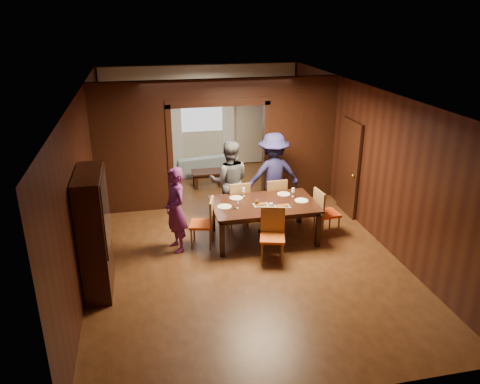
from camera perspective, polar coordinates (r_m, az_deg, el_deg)
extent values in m
plane|color=#492A14|center=(9.66, -0.87, -4.98)|extent=(9.00, 9.00, 0.00)
cube|color=silver|center=(8.76, -0.98, 12.26)|extent=(5.50, 9.00, 0.02)
cube|color=black|center=(13.40, -4.73, 9.12)|extent=(5.50, 0.02, 2.90)
cube|color=black|center=(9.02, -18.33, 1.90)|extent=(0.02, 9.00, 2.90)
cube|color=black|center=(9.98, 14.79, 4.15)|extent=(0.02, 9.00, 2.90)
cube|color=black|center=(10.55, -12.97, 3.82)|extent=(1.65, 0.15, 2.40)
cube|color=black|center=(11.15, 7.25, 5.15)|extent=(1.65, 0.15, 2.40)
cube|color=black|center=(10.35, -2.73, 12.27)|extent=(5.50, 0.15, 0.50)
cube|color=beige|center=(13.37, -4.71, 9.10)|extent=(5.40, 0.04, 2.85)
imported|color=#642366|center=(8.76, -7.85, -2.18)|extent=(0.56, 0.69, 1.63)
imported|color=#4D4E54|center=(9.90, -1.29, 1.29)|extent=(0.97, 0.81, 1.77)
imported|color=#1D1C47|center=(10.17, 4.07, 2.08)|extent=(1.23, 0.73, 1.87)
imported|color=#92B1C0|center=(13.07, -4.86, 3.41)|extent=(1.91, 0.98, 0.53)
imported|color=black|center=(9.25, 3.14, -0.84)|extent=(0.30, 0.30, 0.07)
cube|color=black|center=(9.29, 2.90, -3.53)|extent=(2.03, 1.26, 0.76)
cube|color=black|center=(12.12, -3.95, 1.65)|extent=(0.80, 0.50, 0.40)
cube|color=black|center=(7.77, -17.30, -4.73)|extent=(0.40, 1.20, 2.00)
cube|color=black|center=(10.51, 13.16, 2.87)|extent=(0.06, 0.90, 2.10)
cube|color=silver|center=(13.29, -4.73, 10.12)|extent=(1.20, 0.03, 1.30)
cube|color=white|center=(13.27, -7.89, 7.99)|extent=(0.35, 0.06, 2.40)
cube|color=white|center=(13.46, -1.45, 8.37)|extent=(0.35, 0.06, 2.40)
cylinder|color=silver|center=(8.96, -1.89, -1.79)|extent=(0.27, 0.27, 0.01)
cylinder|color=silver|center=(9.36, -0.47, -0.72)|extent=(0.27, 0.27, 0.01)
cylinder|color=silver|center=(9.60, 5.35, -0.25)|extent=(0.27, 0.27, 0.01)
cylinder|color=white|center=(9.31, 7.51, -1.04)|extent=(0.27, 0.27, 0.01)
cylinder|color=silver|center=(8.78, 3.79, -2.33)|extent=(0.27, 0.27, 0.01)
cube|color=gray|center=(9.02, 2.58, -1.54)|extent=(0.30, 0.20, 0.04)
cube|color=gray|center=(8.98, 5.18, -1.73)|extent=(0.30, 0.20, 0.04)
cylinder|color=white|center=(8.81, 3.81, -1.79)|extent=(0.07, 0.07, 0.14)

